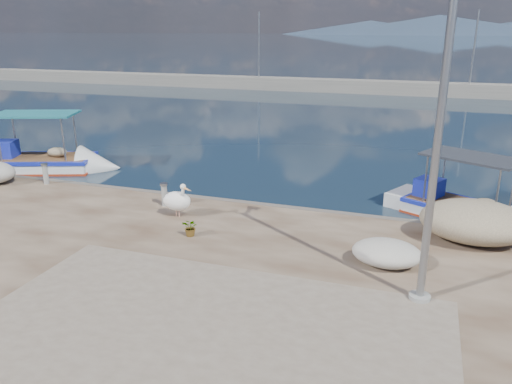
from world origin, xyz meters
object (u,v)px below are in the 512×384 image
object	(u,v)px
boat_right	(463,213)
lamp_post	(437,144)
boat_left	(41,165)
pelican	(178,201)
bollard_near	(164,194)

from	to	relation	value
boat_right	lamp_post	world-z (taller)	lamp_post
boat_left	lamp_post	distance (m)	17.78
boat_left	lamp_post	world-z (taller)	lamp_post
pelican	bollard_near	xyz separation A→B (m)	(-0.86, 0.74, -0.11)
boat_right	bollard_near	bearing A→B (deg)	-133.73
pelican	bollard_near	distance (m)	1.14
boat_right	pelican	size ratio (longest dim) A/B	4.68
boat_right	pelican	distance (m)	9.13
boat_left	pelican	bearing A→B (deg)	-46.02
boat_left	bollard_near	distance (m)	8.88
lamp_post	bollard_near	distance (m)	9.03
lamp_post	boat_right	bearing A→B (deg)	79.78
pelican	lamp_post	xyz separation A→B (m)	(6.99, -2.68, 2.79)
lamp_post	bollard_near	size ratio (longest dim) A/B	9.32
boat_left	boat_right	size ratio (longest dim) A/B	1.20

